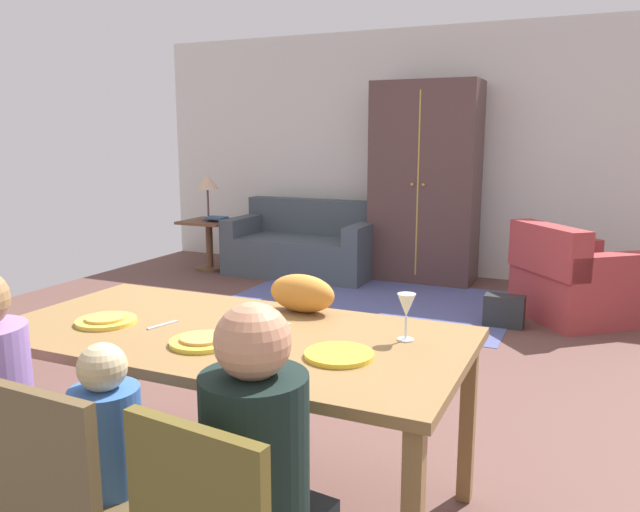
% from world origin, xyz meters
% --- Properties ---
extents(ground_plane, '(7.19, 6.15, 0.02)m').
position_xyz_m(ground_plane, '(0.00, 0.47, -0.01)').
color(ground_plane, brown).
extents(back_wall, '(7.19, 0.10, 2.70)m').
position_xyz_m(back_wall, '(0.00, 3.60, 1.35)').
color(back_wall, silver).
rests_on(back_wall, ground_plane).
extents(dining_table, '(1.92, 0.96, 0.76)m').
position_xyz_m(dining_table, '(0.21, -1.27, 0.69)').
color(dining_table, olive).
rests_on(dining_table, ground_plane).
extents(plate_near_man, '(0.25, 0.25, 0.02)m').
position_xyz_m(plate_near_man, '(-0.32, -1.39, 0.77)').
color(plate_near_man, yellow).
rests_on(plate_near_man, dining_table).
extents(pizza_near_man, '(0.17, 0.17, 0.01)m').
position_xyz_m(pizza_near_man, '(-0.32, -1.39, 0.78)').
color(pizza_near_man, gold).
rests_on(pizza_near_man, plate_near_man).
extents(plate_near_child, '(0.25, 0.25, 0.02)m').
position_xyz_m(plate_near_child, '(0.21, -1.45, 0.77)').
color(plate_near_child, yellow).
rests_on(plate_near_child, dining_table).
extents(pizza_near_child, '(0.17, 0.17, 0.01)m').
position_xyz_m(pizza_near_child, '(0.21, -1.45, 0.78)').
color(pizza_near_child, '#E2914C').
rests_on(pizza_near_child, plate_near_child).
extents(plate_near_woman, '(0.25, 0.25, 0.02)m').
position_xyz_m(plate_near_woman, '(0.74, -1.37, 0.77)').
color(plate_near_woman, yellow).
rests_on(plate_near_woman, dining_table).
extents(wine_glass, '(0.07, 0.07, 0.19)m').
position_xyz_m(wine_glass, '(0.91, -1.09, 0.89)').
color(wine_glass, silver).
rests_on(wine_glass, dining_table).
extents(fork, '(0.05, 0.15, 0.01)m').
position_xyz_m(fork, '(-0.08, -1.32, 0.76)').
color(fork, silver).
rests_on(fork, dining_table).
extents(knife, '(0.05, 0.17, 0.01)m').
position_xyz_m(knife, '(0.39, -1.17, 0.76)').
color(knife, silver).
rests_on(knife, dining_table).
extents(dining_chair_child, '(0.44, 0.44, 0.87)m').
position_xyz_m(dining_chair_child, '(0.21, -2.11, 0.49)').
color(dining_chair_child, brown).
rests_on(dining_chair_child, ground_plane).
extents(person_child, '(0.22, 0.29, 0.92)m').
position_xyz_m(person_child, '(0.21, -1.94, 0.43)').
color(person_child, '#373A58').
rests_on(person_child, ground_plane).
extents(person_woman, '(0.31, 0.41, 1.11)m').
position_xyz_m(person_woman, '(0.75, -1.94, 0.51)').
color(person_woman, '#303D43').
rests_on(person_woman, ground_plane).
extents(cat, '(0.33, 0.19, 0.17)m').
position_xyz_m(cat, '(0.36, -0.89, 0.84)').
color(cat, orange).
rests_on(cat, dining_table).
extents(area_rug, '(2.60, 1.80, 0.01)m').
position_xyz_m(area_rug, '(-0.35, 2.09, 0.00)').
color(area_rug, '#4D5389').
rests_on(area_rug, ground_plane).
extents(couch, '(1.64, 0.86, 0.82)m').
position_xyz_m(couch, '(-1.46, 2.95, 0.30)').
color(couch, '#414C54').
rests_on(couch, ground_plane).
extents(armchair, '(1.20, 1.20, 0.82)m').
position_xyz_m(armchair, '(1.41, 2.26, 0.32)').
color(armchair, '#A5383A').
rests_on(armchair, ground_plane).
extents(armoire, '(1.10, 0.59, 2.10)m').
position_xyz_m(armoire, '(-0.16, 3.21, 1.05)').
color(armoire, '#503633').
rests_on(armoire, ground_plane).
extents(side_table, '(0.56, 0.56, 0.58)m').
position_xyz_m(side_table, '(-2.57, 2.69, 0.38)').
color(side_table, brown).
rests_on(side_table, ground_plane).
extents(table_lamp, '(0.26, 0.26, 0.54)m').
position_xyz_m(table_lamp, '(-2.57, 2.69, 1.01)').
color(table_lamp, brown).
rests_on(table_lamp, side_table).
extents(book_lower, '(0.22, 0.16, 0.03)m').
position_xyz_m(book_lower, '(-2.42, 2.74, 0.59)').
color(book_lower, '#A32726').
rests_on(book_lower, side_table).
extents(book_upper, '(0.22, 0.16, 0.03)m').
position_xyz_m(book_upper, '(-2.42, 2.64, 0.62)').
color(book_upper, '#31547E').
rests_on(book_upper, book_lower).
extents(handbag, '(0.32, 0.16, 0.26)m').
position_xyz_m(handbag, '(0.91, 1.79, 0.13)').
color(handbag, '#262829').
rests_on(handbag, ground_plane).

